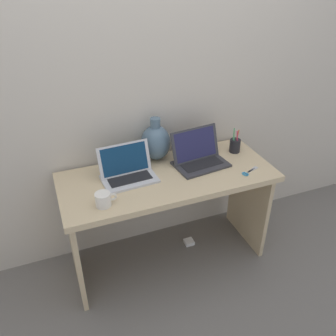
{
  "coord_description": "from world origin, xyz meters",
  "views": [
    {
      "loc": [
        -0.69,
        -1.77,
        1.95
      ],
      "look_at": [
        0.0,
        0.0,
        0.78
      ],
      "focal_mm": 37.78,
      "sensor_mm": 36.0,
      "label": 1
    }
  ],
  "objects_px": {
    "green_vase": "(156,142)",
    "power_brick": "(189,242)",
    "laptop_left": "(127,170)",
    "coffee_mug": "(103,199)",
    "laptop_right": "(198,155)",
    "scissors": "(248,172)",
    "pen_cup": "(235,145)"
  },
  "relations": [
    {
      "from": "green_vase",
      "to": "power_brick",
      "type": "distance_m",
      "value": 0.88
    },
    {
      "from": "laptop_left",
      "to": "coffee_mug",
      "type": "relative_size",
      "value": 2.78
    },
    {
      "from": "green_vase",
      "to": "laptop_right",
      "type": "bearing_deg",
      "value": -33.63
    },
    {
      "from": "coffee_mug",
      "to": "power_brick",
      "type": "relative_size",
      "value": 1.77
    },
    {
      "from": "laptop_right",
      "to": "green_vase",
      "type": "relative_size",
      "value": 1.24
    },
    {
      "from": "green_vase",
      "to": "power_brick",
      "type": "xyz_separation_m",
      "value": [
        0.2,
        -0.15,
        -0.84
      ]
    },
    {
      "from": "laptop_right",
      "to": "coffee_mug",
      "type": "distance_m",
      "value": 0.73
    },
    {
      "from": "scissors",
      "to": "power_brick",
      "type": "relative_size",
      "value": 2.05
    },
    {
      "from": "green_vase",
      "to": "scissors",
      "type": "xyz_separation_m",
      "value": [
        0.49,
        -0.4,
        -0.12
      ]
    },
    {
      "from": "laptop_left",
      "to": "laptop_right",
      "type": "distance_m",
      "value": 0.49
    },
    {
      "from": "coffee_mug",
      "to": "pen_cup",
      "type": "distance_m",
      "value": 1.04
    },
    {
      "from": "laptop_right",
      "to": "pen_cup",
      "type": "xyz_separation_m",
      "value": [
        0.31,
        0.05,
        -0.01
      ]
    },
    {
      "from": "pen_cup",
      "to": "power_brick",
      "type": "bearing_deg",
      "value": -173.25
    },
    {
      "from": "laptop_left",
      "to": "green_vase",
      "type": "height_order",
      "value": "green_vase"
    },
    {
      "from": "laptop_left",
      "to": "laptop_right",
      "type": "xyz_separation_m",
      "value": [
        0.49,
        0.0,
        0.01
      ]
    },
    {
      "from": "green_vase",
      "to": "power_brick",
      "type": "bearing_deg",
      "value": -37.21
    },
    {
      "from": "laptop_left",
      "to": "green_vase",
      "type": "relative_size",
      "value": 1.16
    },
    {
      "from": "green_vase",
      "to": "power_brick",
      "type": "relative_size",
      "value": 4.25
    },
    {
      "from": "coffee_mug",
      "to": "power_brick",
      "type": "height_order",
      "value": "coffee_mug"
    },
    {
      "from": "laptop_left",
      "to": "pen_cup",
      "type": "relative_size",
      "value": 1.96
    },
    {
      "from": "green_vase",
      "to": "laptop_left",
      "type": "bearing_deg",
      "value": -146.67
    },
    {
      "from": "green_vase",
      "to": "pen_cup",
      "type": "bearing_deg",
      "value": -11.62
    },
    {
      "from": "laptop_left",
      "to": "scissors",
      "type": "distance_m",
      "value": 0.77
    },
    {
      "from": "green_vase",
      "to": "coffee_mug",
      "type": "xyz_separation_m",
      "value": [
        -0.45,
        -0.4,
        -0.08
      ]
    },
    {
      "from": "scissors",
      "to": "coffee_mug",
      "type": "bearing_deg",
      "value": -179.99
    },
    {
      "from": "laptop_right",
      "to": "green_vase",
      "type": "distance_m",
      "value": 0.3
    },
    {
      "from": "laptop_left",
      "to": "scissors",
      "type": "height_order",
      "value": "laptop_left"
    },
    {
      "from": "coffee_mug",
      "to": "pen_cup",
      "type": "xyz_separation_m",
      "value": [
        1.0,
        0.28,
        0.01
      ]
    },
    {
      "from": "green_vase",
      "to": "scissors",
      "type": "height_order",
      "value": "green_vase"
    },
    {
      "from": "laptop_left",
      "to": "pen_cup",
      "type": "distance_m",
      "value": 0.8
    },
    {
      "from": "laptop_right",
      "to": "green_vase",
      "type": "xyz_separation_m",
      "value": [
        -0.24,
        0.16,
        0.06
      ]
    },
    {
      "from": "coffee_mug",
      "to": "power_brick",
      "type": "xyz_separation_m",
      "value": [
        0.66,
        0.24,
        -0.76
      ]
    }
  ]
}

